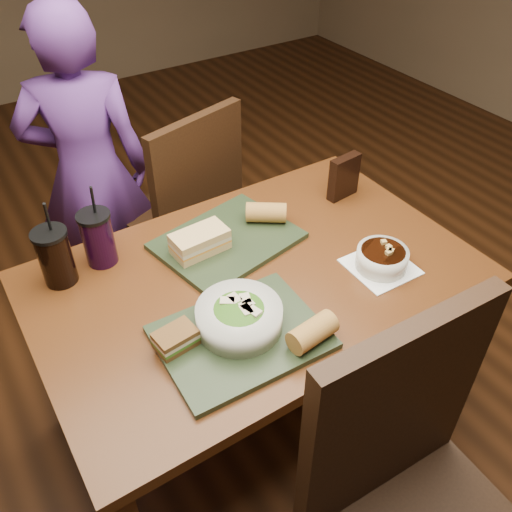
% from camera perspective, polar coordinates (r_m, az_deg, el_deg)
% --- Properties ---
extents(ground, '(6.00, 6.00, 0.00)m').
position_cam_1_polar(ground, '(2.19, 0.00, -16.70)').
color(ground, '#381C0B').
rests_on(ground, ground).
extents(dining_table, '(1.30, 0.85, 0.75)m').
position_cam_1_polar(dining_table, '(1.68, 0.00, -4.20)').
color(dining_table, '#4C260F').
rests_on(dining_table, ground).
extents(chair_near, '(0.49, 0.49, 1.09)m').
position_cam_1_polar(chair_near, '(1.41, 16.30, -23.55)').
color(chair_near, black).
rests_on(chair_near, ground).
extents(chair_far, '(0.53, 0.54, 1.00)m').
position_cam_1_polar(chair_far, '(2.25, -6.99, 5.01)').
color(chair_far, black).
rests_on(chair_far, ground).
extents(diner, '(0.58, 0.48, 1.37)m').
position_cam_1_polar(diner, '(2.32, -17.10, 8.34)').
color(diner, '#572B76').
rests_on(diner, ground).
extents(tray_near, '(0.43, 0.33, 0.02)m').
position_cam_1_polar(tray_near, '(1.43, -1.57, -8.53)').
color(tray_near, black).
rests_on(tray_near, dining_table).
extents(tray_far, '(0.47, 0.39, 0.02)m').
position_cam_1_polar(tray_far, '(1.73, -3.03, 1.62)').
color(tray_far, black).
rests_on(tray_far, dining_table).
extents(salad_bowl, '(0.23, 0.23, 0.08)m').
position_cam_1_polar(salad_bowl, '(1.42, -1.79, -6.31)').
color(salad_bowl, silver).
rests_on(salad_bowl, tray_near).
extents(soup_bowl, '(0.19, 0.19, 0.08)m').
position_cam_1_polar(soup_bowl, '(1.66, 13.12, -0.24)').
color(soup_bowl, white).
rests_on(soup_bowl, dining_table).
extents(sandwich_near, '(0.11, 0.08, 0.05)m').
position_cam_1_polar(sandwich_near, '(1.40, -8.45, -8.62)').
color(sandwich_near, '#593819').
rests_on(sandwich_near, tray_near).
extents(sandwich_far, '(0.18, 0.10, 0.07)m').
position_cam_1_polar(sandwich_far, '(1.66, -5.93, 1.54)').
color(sandwich_far, tan).
rests_on(sandwich_far, tray_far).
extents(baguette_near, '(0.14, 0.08, 0.07)m').
position_cam_1_polar(baguette_near, '(1.39, 5.96, -7.98)').
color(baguette_near, '#AD7533').
rests_on(baguette_near, tray_near).
extents(baguette_far, '(0.15, 0.13, 0.07)m').
position_cam_1_polar(baguette_far, '(1.78, 1.08, 4.61)').
color(baguette_far, '#AD7533').
rests_on(baguette_far, tray_far).
extents(cup_cola, '(0.10, 0.10, 0.27)m').
position_cam_1_polar(cup_cola, '(1.64, -20.36, -0.05)').
color(cup_cola, black).
rests_on(cup_cola, dining_table).
extents(cup_berry, '(0.10, 0.10, 0.27)m').
position_cam_1_polar(cup_berry, '(1.68, -16.29, 1.85)').
color(cup_berry, black).
rests_on(cup_berry, dining_table).
extents(chip_bag, '(0.12, 0.05, 0.16)m').
position_cam_1_polar(chip_bag, '(1.94, 9.24, 8.22)').
color(chip_bag, black).
rests_on(chip_bag, dining_table).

